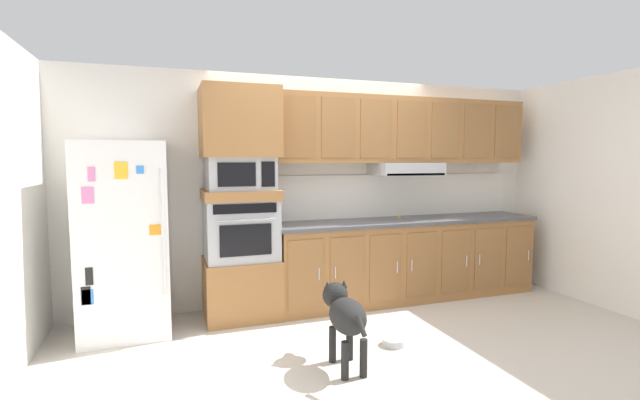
# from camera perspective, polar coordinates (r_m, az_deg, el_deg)

# --- Properties ---
(ground_plane) EXTENTS (9.60, 9.60, 0.00)m
(ground_plane) POSITION_cam_1_polar(r_m,az_deg,el_deg) (4.37, 5.15, -16.29)
(ground_plane) COLOR beige
(back_kitchen_wall) EXTENTS (6.20, 0.12, 2.50)m
(back_kitchen_wall) POSITION_cam_1_polar(r_m,az_deg,el_deg) (5.11, 0.15, 1.29)
(back_kitchen_wall) COLOR silver
(back_kitchen_wall) RESTS_ON ground
(side_panel_right) EXTENTS (0.12, 7.10, 2.50)m
(side_panel_right) POSITION_cam_1_polar(r_m,az_deg,el_deg) (5.82, 31.28, 1.02)
(side_panel_right) COLOR white
(side_panel_right) RESTS_ON ground
(refrigerator) EXTENTS (0.76, 0.73, 1.76)m
(refrigerator) POSITION_cam_1_polar(r_m,az_deg,el_deg) (4.45, -23.67, -4.54)
(refrigerator) COLOR white
(refrigerator) RESTS_ON ground
(oven_base_cabinet) EXTENTS (0.74, 0.62, 0.60)m
(oven_base_cabinet) POSITION_cam_1_polar(r_m,az_deg,el_deg) (4.69, -9.96, -10.96)
(oven_base_cabinet) COLOR #996638
(oven_base_cabinet) RESTS_ON ground
(built_in_oven) EXTENTS (0.70, 0.62, 0.60)m
(built_in_oven) POSITION_cam_1_polar(r_m,az_deg,el_deg) (4.56, -10.08, -3.70)
(built_in_oven) COLOR #A8AAAF
(built_in_oven) RESTS_ON oven_base_cabinet
(appliance_mid_shelf) EXTENTS (0.74, 0.62, 0.10)m
(appliance_mid_shelf) POSITION_cam_1_polar(r_m,az_deg,el_deg) (4.52, -10.16, 0.69)
(appliance_mid_shelf) COLOR #996638
(appliance_mid_shelf) RESTS_ON built_in_oven
(microwave) EXTENTS (0.64, 0.54, 0.32)m
(microwave) POSITION_cam_1_polar(r_m,az_deg,el_deg) (4.50, -10.19, 3.35)
(microwave) COLOR #A8AAAF
(microwave) RESTS_ON appliance_mid_shelf
(appliance_upper_cabinet) EXTENTS (0.74, 0.62, 0.68)m
(appliance_upper_cabinet) POSITION_cam_1_polar(r_m,az_deg,el_deg) (4.52, -10.30, 9.70)
(appliance_upper_cabinet) COLOR #996638
(appliance_upper_cabinet) RESTS_ON microwave
(lower_cabinet_run) EXTENTS (3.09, 0.63, 0.88)m
(lower_cabinet_run) POSITION_cam_1_polar(r_m,az_deg,el_deg) (5.29, 11.13, -7.55)
(lower_cabinet_run) COLOR #996638
(lower_cabinet_run) RESTS_ON ground
(countertop_slab) EXTENTS (3.13, 0.64, 0.04)m
(countertop_slab) POSITION_cam_1_polar(r_m,az_deg,el_deg) (5.21, 11.20, -2.60)
(countertop_slab) COLOR #4C4C51
(countertop_slab) RESTS_ON lower_cabinet_run
(backsplash_panel) EXTENTS (3.13, 0.02, 0.50)m
(backsplash_panel) POSITION_cam_1_polar(r_m,az_deg,el_deg) (5.43, 9.72, 0.61)
(backsplash_panel) COLOR silver
(backsplash_panel) RESTS_ON countertop_slab
(upper_cabinet_with_hood) EXTENTS (3.09, 0.48, 0.88)m
(upper_cabinet_with_hood) POSITION_cam_1_polar(r_m,az_deg,el_deg) (5.27, 10.72, 8.43)
(upper_cabinet_with_hood) COLOR #996638
(upper_cabinet_with_hood) RESTS_ON backsplash_panel
(screwdriver) EXTENTS (0.17, 0.16, 0.03)m
(screwdriver) POSITION_cam_1_polar(r_m,az_deg,el_deg) (5.27, 10.21, -2.13)
(screwdriver) COLOR yellow
(screwdriver) RESTS_ON countertop_slab
(dog) EXTENTS (0.28, 0.83, 0.61)m
(dog) POSITION_cam_1_polar(r_m,az_deg,el_deg) (3.56, 3.14, -14.31)
(dog) COLOR black
(dog) RESTS_ON ground
(dog_food_bowl) EXTENTS (0.20, 0.20, 0.06)m
(dog_food_bowl) POSITION_cam_1_polar(r_m,az_deg,el_deg) (4.09, 9.42, -17.41)
(dog_food_bowl) COLOR #B2B7BC
(dog_food_bowl) RESTS_ON ground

